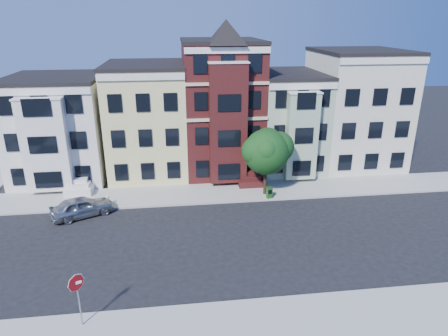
{
  "coord_description": "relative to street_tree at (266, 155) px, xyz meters",
  "views": [
    {
      "loc": [
        -4.48,
        -22.97,
        14.01
      ],
      "look_at": [
        -1.19,
        3.01,
        4.2
      ],
      "focal_mm": 32.0,
      "sensor_mm": 36.0,
      "label": 1
    }
  ],
  "objects": [
    {
      "name": "near_sidewalk",
      "position": [
        -2.81,
        -15.2,
        -3.52
      ],
      "size": [
        60.0,
        4.0,
        0.15
      ],
      "primitive_type": "cube",
      "color": "#9E9B93",
      "rests_on": "ground"
    },
    {
      "name": "far_sidewalk",
      "position": [
        -2.81,
        0.8,
        -3.52
      ],
      "size": [
        60.0,
        4.0,
        0.15
      ],
      "primitive_type": "cube",
      "color": "#9E9B93",
      "rests_on": "ground"
    },
    {
      "name": "house_green",
      "position": [
        3.69,
        7.3,
        0.9
      ],
      "size": [
        6.0,
        9.0,
        9.0
      ],
      "primitive_type": "cube",
      "color": "#A0B496",
      "rests_on": "ground"
    },
    {
      "name": "ground",
      "position": [
        -2.81,
        -7.2,
        -3.6
      ],
      "size": [
        120.0,
        120.0,
        0.0
      ],
      "primitive_type": "plane",
      "color": "black"
    },
    {
      "name": "house_cream",
      "position": [
        10.69,
        7.3,
        1.9
      ],
      "size": [
        8.0,
        9.0,
        11.0
      ],
      "primitive_type": "cube",
      "color": "silver",
      "rests_on": "ground"
    },
    {
      "name": "house_brown",
      "position": [
        -2.81,
        7.3,
        2.4
      ],
      "size": [
        7.0,
        9.0,
        12.0
      ],
      "primitive_type": "cube",
      "color": "#3B1312",
      "rests_on": "ground"
    },
    {
      "name": "fire_hydrant",
      "position": [
        -12.81,
        -0.61,
        -3.12
      ],
      "size": [
        0.29,
        0.29,
        0.65
      ],
      "primitive_type": "cylinder",
      "rotation": [
        0.0,
        0.0,
        0.35
      ],
      "color": "silver",
      "rests_on": "far_sidewalk"
    },
    {
      "name": "newspaper_box",
      "position": [
        0.18,
        -0.9,
        -2.97
      ],
      "size": [
        0.48,
        0.44,
        0.96
      ],
      "primitive_type": "cube",
      "rotation": [
        0.0,
        0.0,
        0.15
      ],
      "color": "#20571B",
      "rests_on": "far_sidewalk"
    },
    {
      "name": "parked_car",
      "position": [
        -14.51,
        -2.0,
        -2.83
      ],
      "size": [
        4.89,
        3.57,
        1.55
      ],
      "primitive_type": "imported",
      "rotation": [
        0.0,
        0.0,
        2.0
      ],
      "color": "#9EA0A5",
      "rests_on": "ground"
    },
    {
      "name": "house_yellow",
      "position": [
        -9.81,
        7.3,
        1.4
      ],
      "size": [
        7.0,
        9.0,
        10.0
      ],
      "primitive_type": "cube",
      "color": "beige",
      "rests_on": "ground"
    },
    {
      "name": "house_white",
      "position": [
        -17.81,
        7.3,
        0.9
      ],
      "size": [
        8.0,
        9.0,
        9.0
      ],
      "primitive_type": "cube",
      "color": "silver",
      "rests_on": "ground"
    },
    {
      "name": "stop_sign",
      "position": [
        -12.14,
        -14.04,
        -1.83
      ],
      "size": [
        0.86,
        0.49,
        3.24
      ],
      "primitive_type": null,
      "rotation": [
        0.0,
        0.0,
        0.43
      ],
      "color": "#A6090F",
      "rests_on": "near_sidewalk"
    },
    {
      "name": "street_tree",
      "position": [
        0.0,
        0.0,
        0.0
      ],
      "size": [
        6.4,
        6.4,
        6.9
      ],
      "primitive_type": null,
      "rotation": [
        0.0,
        0.0,
        -0.08
      ],
      "color": "#1C4D1B",
      "rests_on": "far_sidewalk"
    }
  ]
}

